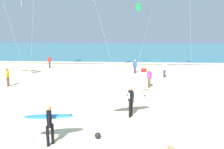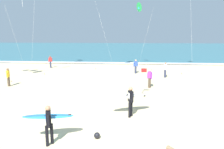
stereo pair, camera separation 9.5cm
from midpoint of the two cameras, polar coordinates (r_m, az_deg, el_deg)
ground_plane at (r=10.55m, az=2.32°, el=-15.07°), size 160.00×160.00×0.00m
ocean_water at (r=62.37m, az=3.68°, el=6.76°), size 160.00×60.00×0.08m
shoreline_foam at (r=32.82m, az=3.45°, el=3.02°), size 160.00×1.55×0.01m
surfer_lead at (r=12.28m, az=4.37°, el=-5.99°), size 2.44×1.40×1.71m
surfer_trailing at (r=9.68m, az=-16.26°, el=-11.21°), size 2.18×1.27×1.71m
kite_delta_emerald_mid at (r=29.75m, az=6.85°, el=16.97°), size 2.01×3.37×8.40m
bystander_yellow_top at (r=20.90m, az=-25.65°, el=-0.63°), size 0.24×0.49×1.59m
bystander_white_top at (r=23.20m, az=13.40°, el=1.22°), size 0.32×0.44×1.59m
bystander_purple_top at (r=18.66m, az=9.51°, el=-0.96°), size 0.40×0.36×1.59m
bystander_blue_top at (r=24.94m, az=5.87°, el=2.13°), size 0.49×0.26×1.59m
bystander_red_top at (r=29.81m, az=-16.05°, el=3.21°), size 0.41×0.34×1.59m
lifeguard_flag at (r=16.17m, az=7.44°, el=-1.11°), size 0.44×0.05×2.10m
beach_ball at (r=10.06m, az=-4.01°, el=-15.55°), size 0.28×0.28×0.28m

